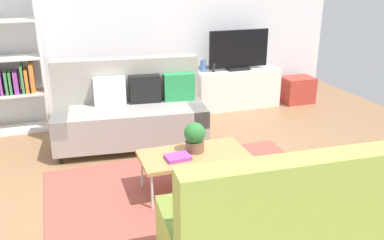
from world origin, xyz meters
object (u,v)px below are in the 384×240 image
(tv, at_px, (239,51))
(storage_trunk, at_px, (297,90))
(couch_beige, at_px, (130,111))
(coffee_table, at_px, (194,156))
(table_book_0, at_px, (178,157))
(tv_console, at_px, (237,88))
(vase_0, at_px, (203,66))
(potted_plant, at_px, (195,137))
(couch_green, at_px, (293,222))
(bottle_0, at_px, (214,67))

(tv, xyz_separation_m, storage_trunk, (1.10, -0.08, -0.73))
(couch_beige, relative_size, tv, 1.98)
(coffee_table, relative_size, table_book_0, 4.58)
(couch_beige, bearing_deg, table_book_0, 103.22)
(storage_trunk, bearing_deg, couch_beige, -164.25)
(table_book_0, bearing_deg, coffee_table, 20.37)
(tv_console, bearing_deg, couch_beige, -153.81)
(storage_trunk, distance_m, vase_0, 1.76)
(tv_console, relative_size, potted_plant, 4.50)
(couch_green, distance_m, storage_trunk, 4.42)
(tv, height_order, potted_plant, tv)
(table_book_0, distance_m, bottle_0, 2.77)
(tv, distance_m, table_book_0, 3.05)
(couch_green, bearing_deg, potted_plant, 102.85)
(vase_0, xyz_separation_m, bottle_0, (0.15, -0.09, -0.02))
(storage_trunk, distance_m, table_book_0, 3.71)
(tv, bearing_deg, bottle_0, -177.36)
(tv, bearing_deg, storage_trunk, -4.16)
(tv_console, bearing_deg, tv, -90.00)
(couch_green, bearing_deg, couch_beige, 106.24)
(storage_trunk, height_order, bottle_0, bottle_0)
(tv, xyz_separation_m, table_book_0, (-1.77, -2.43, -0.51))
(tv, relative_size, bottle_0, 6.88)
(tv_console, bearing_deg, table_book_0, -125.74)
(couch_beige, xyz_separation_m, bottle_0, (1.52, 0.92, 0.26))
(coffee_table, relative_size, potted_plant, 3.54)
(bottle_0, bearing_deg, table_book_0, -118.90)
(coffee_table, bearing_deg, potted_plant, 61.26)
(storage_trunk, bearing_deg, tv_console, 174.81)
(table_book_0, relative_size, bottle_0, 1.65)
(storage_trunk, bearing_deg, table_book_0, -140.61)
(table_book_0, bearing_deg, storage_trunk, 39.39)
(storage_trunk, xyz_separation_m, vase_0, (-1.68, 0.15, 0.51))
(bottle_0, bearing_deg, vase_0, 148.44)
(tv, bearing_deg, coffee_table, -123.68)
(couch_beige, relative_size, table_book_0, 8.24)
(couch_beige, xyz_separation_m, storage_trunk, (3.05, 0.86, -0.23))
(couch_beige, bearing_deg, coffee_table, 110.99)
(couch_beige, distance_m, couch_green, 2.92)
(couch_beige, bearing_deg, potted_plant, 112.62)
(couch_green, xyz_separation_m, vase_0, (0.72, 3.85, 0.29))
(couch_green, height_order, storage_trunk, couch_green)
(storage_trunk, height_order, potted_plant, potted_plant)
(couch_beige, relative_size, couch_green, 1.02)
(tv, bearing_deg, tv_console, 90.00)
(table_book_0, bearing_deg, couch_beige, 97.19)
(tv, xyz_separation_m, bottle_0, (-0.43, -0.02, -0.24))
(couch_beige, distance_m, table_book_0, 1.50)
(bottle_0, bearing_deg, tv, 2.64)
(table_book_0, bearing_deg, potted_plant, 29.18)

